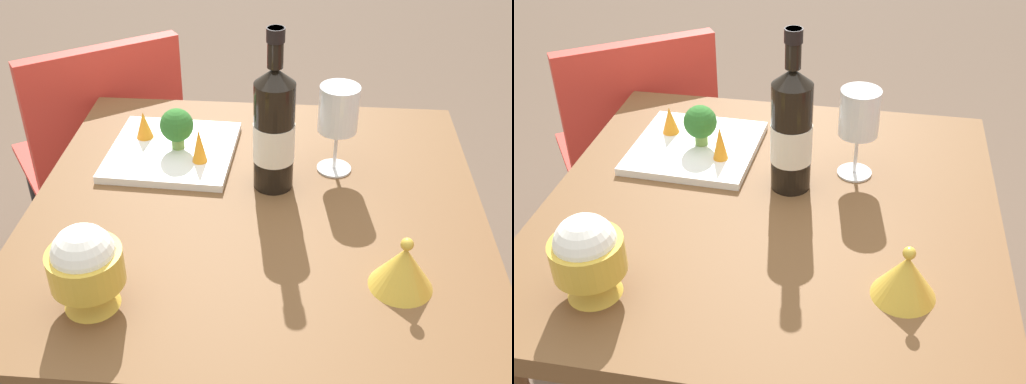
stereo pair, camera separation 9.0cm
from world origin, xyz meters
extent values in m
cube|color=brown|center=(0.00, 0.00, 0.72)|extent=(0.83, 0.83, 0.04)
cylinder|color=brown|center=(-0.35, 0.35, 0.35)|extent=(0.05, 0.05, 0.70)
cylinder|color=brown|center=(0.35, 0.35, 0.35)|extent=(0.05, 0.05, 0.70)
cube|color=red|center=(-0.52, 0.60, 0.44)|extent=(0.56, 0.56, 0.02)
cube|color=red|center=(-0.41, 0.45, 0.65)|extent=(0.35, 0.26, 0.40)
cylinder|color=black|center=(-0.75, 0.64, 0.21)|extent=(0.03, 0.03, 0.43)
cylinder|color=black|center=(-0.47, 0.83, 0.21)|extent=(0.03, 0.03, 0.43)
cylinder|color=black|center=(-0.56, 0.36, 0.21)|extent=(0.03, 0.03, 0.43)
cylinder|color=black|center=(-0.28, 0.56, 0.21)|extent=(0.03, 0.03, 0.43)
cylinder|color=black|center=(0.03, 0.07, 0.84)|extent=(0.08, 0.08, 0.21)
cone|color=black|center=(0.03, 0.07, 0.97)|extent=(0.08, 0.08, 0.03)
cylinder|color=black|center=(0.03, 0.07, 1.02)|extent=(0.03, 0.03, 0.07)
cylinder|color=black|center=(0.03, 0.07, 1.04)|extent=(0.03, 0.03, 0.02)
cylinder|color=silver|center=(0.03, 0.07, 0.83)|extent=(0.08, 0.08, 0.07)
cylinder|color=white|center=(0.14, 0.14, 0.74)|extent=(0.07, 0.07, 0.00)
cylinder|color=white|center=(0.14, 0.14, 0.79)|extent=(0.01, 0.01, 0.08)
cylinder|color=white|center=(0.14, 0.14, 0.87)|extent=(0.08, 0.08, 0.09)
cone|color=gold|center=(-0.22, -0.27, 0.76)|extent=(0.08, 0.08, 0.04)
cylinder|color=gold|center=(-0.22, -0.27, 0.81)|extent=(0.11, 0.11, 0.05)
sphere|color=white|center=(-0.22, -0.27, 0.83)|extent=(0.09, 0.09, 0.09)
cone|color=gold|center=(0.24, -0.19, 0.78)|extent=(0.10, 0.10, 0.07)
sphere|color=gold|center=(0.24, -0.19, 0.82)|extent=(0.02, 0.02, 0.02)
cube|color=white|center=(-0.19, 0.16, 0.75)|extent=(0.26, 0.26, 0.02)
cylinder|color=#729E4C|center=(-0.17, 0.17, 0.77)|extent=(0.03, 0.03, 0.03)
sphere|color=#2D6B28|center=(-0.17, 0.17, 0.81)|extent=(0.07, 0.07, 0.07)
cone|color=orange|center=(-0.25, 0.20, 0.78)|extent=(0.04, 0.04, 0.06)
cone|color=orange|center=(-0.12, 0.12, 0.79)|extent=(0.03, 0.03, 0.07)
camera|label=1|loc=(0.08, -0.94, 1.42)|focal=44.70mm
camera|label=2|loc=(0.17, -0.93, 1.42)|focal=44.70mm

